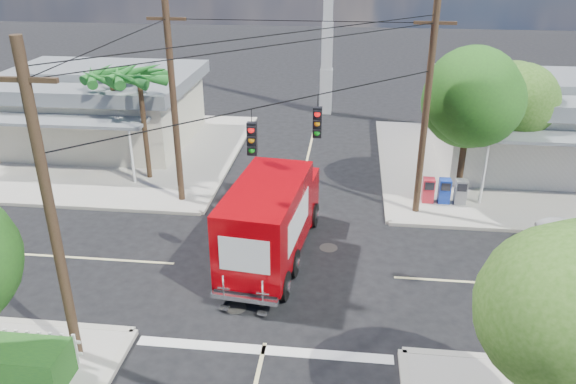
# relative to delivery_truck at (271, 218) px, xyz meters

# --- Properties ---
(ground) EXTENTS (120.00, 120.00, 0.00)m
(ground) POSITION_rel_delivery_truck_xyz_m (0.48, -0.90, -1.62)
(ground) COLOR black
(ground) RESTS_ON ground
(sidewalk_ne) EXTENTS (14.12, 14.12, 0.14)m
(sidewalk_ne) POSITION_rel_delivery_truck_xyz_m (11.36, 9.98, -1.55)
(sidewalk_ne) COLOR #AAA499
(sidewalk_ne) RESTS_ON ground
(sidewalk_nw) EXTENTS (14.12, 14.12, 0.14)m
(sidewalk_nw) POSITION_rel_delivery_truck_xyz_m (-10.40, 9.98, -1.55)
(sidewalk_nw) COLOR #AAA499
(sidewalk_nw) RESTS_ON ground
(road_markings) EXTENTS (32.00, 32.00, 0.01)m
(road_markings) POSITION_rel_delivery_truck_xyz_m (0.48, -2.37, -1.62)
(road_markings) COLOR beige
(road_markings) RESTS_ON ground
(building_ne) EXTENTS (11.80, 10.20, 4.50)m
(building_ne) POSITION_rel_delivery_truck_xyz_m (12.98, 11.07, 0.70)
(building_ne) COLOR silver
(building_ne) RESTS_ON sidewalk_ne
(building_nw) EXTENTS (10.80, 10.20, 4.30)m
(building_nw) POSITION_rel_delivery_truck_xyz_m (-11.52, 11.57, 0.60)
(building_nw) COLOR beige
(building_nw) RESTS_ON sidewalk_nw
(radio_tower) EXTENTS (0.80, 0.80, 17.00)m
(radio_tower) POSITION_rel_delivery_truck_xyz_m (0.98, 19.10, 4.02)
(radio_tower) COLOR silver
(radio_tower) RESTS_ON ground
(tree_ne_front) EXTENTS (4.21, 4.14, 6.66)m
(tree_ne_front) POSITION_rel_delivery_truck_xyz_m (7.69, 5.86, 3.14)
(tree_ne_front) COLOR #422D1C
(tree_ne_front) RESTS_ON sidewalk_ne
(tree_ne_back) EXTENTS (3.77, 3.66, 5.82)m
(tree_ne_back) POSITION_rel_delivery_truck_xyz_m (10.29, 8.06, 2.56)
(tree_ne_back) COLOR #422D1C
(tree_ne_back) RESTS_ON sidewalk_ne
(palm_nw_front) EXTENTS (3.01, 3.08, 5.59)m
(palm_nw_front) POSITION_rel_delivery_truck_xyz_m (-7.02, 6.60, 3.42)
(palm_nw_front) COLOR #422D1C
(palm_nw_front) RESTS_ON sidewalk_nw
(palm_nw_back) EXTENTS (3.01, 3.08, 5.19)m
(palm_nw_back) POSITION_rel_delivery_truck_xyz_m (-9.02, 8.10, 3.05)
(palm_nw_back) COLOR #422D1C
(palm_nw_back) RESTS_ON sidewalk_nw
(utility_poles) EXTENTS (12.00, 10.68, 9.00)m
(utility_poles) POSITION_rel_delivery_truck_xyz_m (-1.10, 0.71, 3.05)
(utility_poles) COLOR #473321
(utility_poles) RESTS_ON ground
(vending_boxes) EXTENTS (1.90, 0.50, 1.10)m
(vending_boxes) POSITION_rel_delivery_truck_xyz_m (6.98, 5.30, -0.93)
(vending_boxes) COLOR red
(vending_boxes) RESTS_ON sidewalk_ne
(delivery_truck) EXTENTS (3.08, 7.57, 3.19)m
(delivery_truck) POSITION_rel_delivery_truck_xyz_m (0.00, 0.00, 0.00)
(delivery_truck) COLOR black
(delivery_truck) RESTS_ON ground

